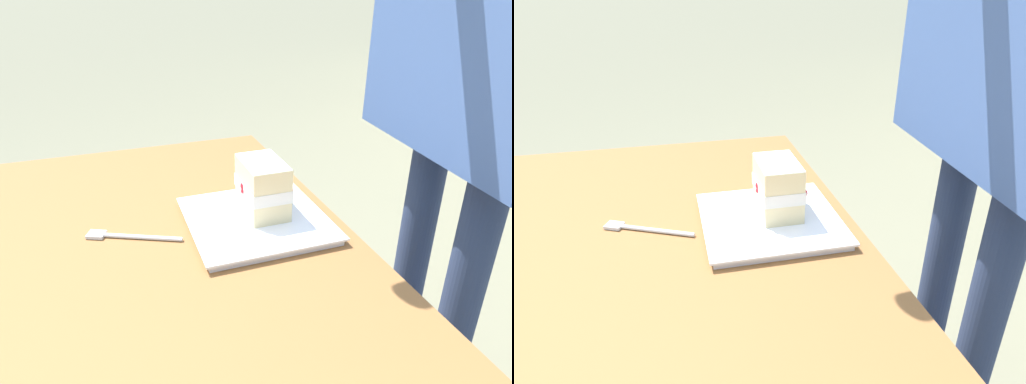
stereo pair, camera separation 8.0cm
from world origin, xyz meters
The scene contains 4 objects.
patio_table centered at (0.00, 0.00, 0.65)m, with size 1.36×0.91×0.75m.
dessert_plate centered at (0.20, -0.30, 0.76)m, with size 0.25×0.25×0.02m.
cake_slice centered at (0.21, -0.32, 0.82)m, with size 0.11×0.09×0.10m.
dessert_fork centered at (0.23, -0.07, 0.76)m, with size 0.09×0.16×0.01m.
Camera 2 is at (-0.50, -0.14, 1.17)m, focal length 31.39 mm.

